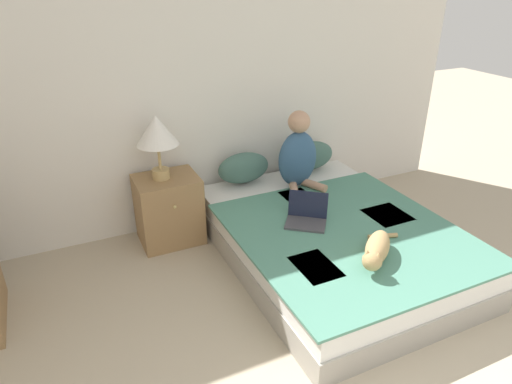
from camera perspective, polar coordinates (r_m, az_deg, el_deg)
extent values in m
cube|color=silver|center=(3.99, -6.46, 13.48)|extent=(5.17, 0.05, 2.55)
cube|color=#9E998E|center=(3.76, 9.21, -7.10)|extent=(1.56, 2.14, 0.19)
cube|color=silver|center=(3.67, 9.40, -4.76)|extent=(1.53, 2.11, 0.16)
cube|color=#4C8470|center=(3.48, 11.47, -5.07)|extent=(1.60, 1.71, 0.02)
cube|color=#B2BC70|center=(3.79, 16.09, -2.78)|extent=(0.31, 0.32, 0.01)
cube|color=#B2BC70|center=(3.91, 5.45, -0.81)|extent=(0.24, 0.36, 0.01)
cube|color=#B2BC70|center=(3.07, 7.47, -9.26)|extent=(0.25, 0.35, 0.01)
ellipsoid|color=#42665B|center=(4.13, -1.57, 3.03)|extent=(0.48, 0.22, 0.28)
ellipsoid|color=#42665B|center=(4.43, 6.76, 4.52)|extent=(0.48, 0.22, 0.28)
ellipsoid|color=#33567A|center=(4.04, 5.21, 4.13)|extent=(0.36, 0.20, 0.51)
sphere|color=tan|center=(3.93, 5.41, 8.73)|extent=(0.19, 0.19, 0.19)
cylinder|color=tan|center=(3.98, 4.74, 0.37)|extent=(0.17, 0.26, 0.07)
cylinder|color=tan|center=(4.08, 7.19, 0.88)|extent=(0.17, 0.26, 0.07)
ellipsoid|color=tan|center=(3.19, 14.95, -6.70)|extent=(0.40, 0.38, 0.15)
sphere|color=tan|center=(2.99, 14.31, -8.38)|extent=(0.13, 0.13, 0.13)
cone|color=tan|center=(2.96, 15.08, -7.74)|extent=(0.06, 0.06, 0.06)
cone|color=tan|center=(2.97, 13.75, -7.49)|extent=(0.06, 0.06, 0.06)
cylinder|color=tan|center=(3.45, 15.56, -5.32)|extent=(0.22, 0.10, 0.03)
cube|color=#424247|center=(3.51, 6.21, -4.01)|extent=(0.36, 0.35, 0.02)
cube|color=black|center=(3.56, 6.53, -1.52)|extent=(0.27, 0.23, 0.20)
cube|color=#937047|center=(3.95, -10.83, -2.16)|extent=(0.52, 0.41, 0.59)
sphere|color=tan|center=(3.71, -10.11, -1.84)|extent=(0.03, 0.03, 0.03)
cylinder|color=tan|center=(3.81, -11.79, 2.25)|extent=(0.14, 0.14, 0.08)
cylinder|color=tan|center=(3.75, -12.00, 4.32)|extent=(0.02, 0.02, 0.21)
cone|color=white|center=(3.68, -12.32, 7.57)|extent=(0.34, 0.34, 0.24)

